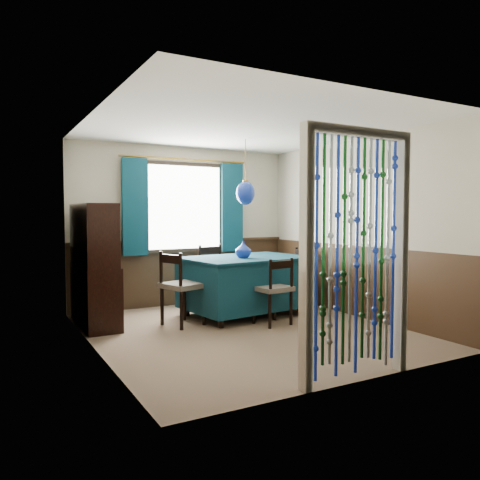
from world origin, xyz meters
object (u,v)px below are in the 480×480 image
sideboard (94,283)px  dining_table (245,282)px  chair_far (216,274)px  chair_left (181,286)px  chair_right (299,276)px  vase_table (243,250)px  bowl_shelf (104,242)px  pendant_lamp (245,193)px  vase_sideboard (94,256)px  chair_near (274,289)px

sideboard → dining_table: bearing=-11.3°
chair_far → chair_left: bearing=33.5°
chair_right → vase_table: (-1.09, -0.19, 0.45)m
chair_left → bowl_shelf: (-0.92, 0.25, 0.59)m
pendant_lamp → vase_sideboard: 2.25m
chair_far → vase_sideboard: bearing=-6.7°
chair_near → vase_sideboard: size_ratio=4.75×
vase_sideboard → dining_table: bearing=-18.6°
chair_far → chair_left: 1.35m
dining_table → chair_right: (0.99, 0.07, 0.01)m
chair_left → chair_right: (2.03, 0.22, -0.02)m
vase_table → dining_table: bearing=49.3°
sideboard → vase_table: 2.03m
chair_far → vase_sideboard: (-1.89, -0.13, 0.37)m
chair_far → chair_left: size_ratio=0.99×
bowl_shelf → vase_table: bearing=-6.8°
pendant_lamp → chair_near: bearing=-87.6°
bowl_shelf → dining_table: bearing=-2.9°
dining_table → chair_left: bearing=-178.8°
chair_far → pendant_lamp: bearing=84.9°
chair_far → chair_near: bearing=83.5°
chair_right → chair_far: bearing=44.1°
chair_near → vase_table: (-0.13, 0.57, 0.47)m
sideboard → chair_right: bearing=-6.4°
sideboard → pendant_lamp: bearing=-11.3°
chair_left → vase_table: vase_table is taller
dining_table → vase_sideboard: 2.11m
bowl_shelf → pendant_lamp: bearing=-2.9°
chair_near → chair_right: 1.23m
chair_left → pendant_lamp: size_ratio=1.04×
chair_far → bowl_shelf: bowl_shelf is taller
dining_table → pendant_lamp: pendant_lamp is taller
chair_far → bowl_shelf: 2.10m
vase_table → vase_sideboard: size_ratio=1.16×
chair_near → bowl_shelf: bowl_shelf is taller
chair_left → sideboard: 1.12m
vase_table → vase_sideboard: vase_table is taller
sideboard → pendant_lamp: size_ratio=1.71×
sideboard → chair_near: bearing=-28.3°
chair_far → bowl_shelf: bearing=9.5°
chair_far → vase_table: 1.01m
sideboard → vase_sideboard: size_ratio=8.50×
chair_left → chair_right: 2.04m
chair_far → pendant_lamp: (0.07, -0.79, 1.24)m
chair_left → sideboard: bearing=-136.4°
vase_sideboard → sideboard: bearing=-102.9°
dining_table → bowl_shelf: size_ratio=9.75×
bowl_shelf → vase_sideboard: 0.60m
chair_near → chair_far: chair_far is taller
chair_left → vase_table: 1.03m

